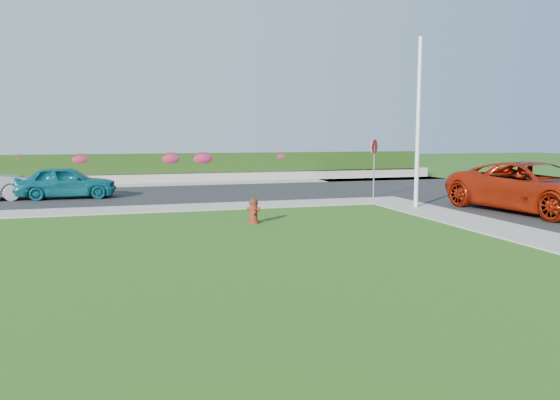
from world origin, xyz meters
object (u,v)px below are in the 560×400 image
object	(u,v)px
sedan_teal	(66,182)
fire_hydrant	(254,211)
utility_pole	(418,124)
suv_red	(535,187)
stop_sign	(374,154)

from	to	relation	value
sedan_teal	fire_hydrant	bearing A→B (deg)	-143.37
sedan_teal	utility_pole	xyz separation A→B (m)	(13.11, -6.86, 2.46)
fire_hydrant	utility_pole	xyz separation A→B (m)	(6.84, 1.79, 2.80)
fire_hydrant	suv_red	distance (m)	10.13
sedan_teal	utility_pole	bearing A→B (deg)	-116.92
utility_pole	fire_hydrant	bearing A→B (deg)	-165.34
suv_red	stop_sign	xyz separation A→B (m)	(-3.46, 5.76, 1.03)
fire_hydrant	utility_pole	bearing A→B (deg)	34.06
fire_hydrant	sedan_teal	size ratio (longest dim) A/B	0.21
suv_red	stop_sign	distance (m)	6.80
fire_hydrant	sedan_teal	xyz separation A→B (m)	(-6.27, 8.65, 0.34)
fire_hydrant	suv_red	size ratio (longest dim) A/B	0.13
sedan_teal	stop_sign	xyz separation A→B (m)	(12.90, -3.63, 1.22)
sedan_teal	utility_pole	size ratio (longest dim) A/B	0.65
fire_hydrant	utility_pole	world-z (taller)	utility_pole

